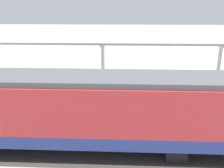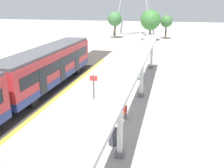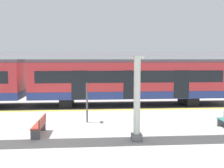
% 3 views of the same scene
% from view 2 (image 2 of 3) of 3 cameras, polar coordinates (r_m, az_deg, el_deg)
% --- Properties ---
extents(ground_plane, '(176.00, 176.00, 0.00)m').
position_cam_2_polar(ground_plane, '(17.95, -5.47, -6.68)').
color(ground_plane, '#A49F99').
extents(tactile_edge_strip, '(0.36, 35.47, 0.01)m').
position_cam_2_polar(tactile_edge_strip, '(19.23, -15.23, -5.54)').
color(tactile_edge_strip, yellow).
rests_on(tactile_edge_strip, ground).
extents(trackbed, '(3.20, 47.47, 0.01)m').
position_cam_2_polar(trackbed, '(20.10, -19.74, -4.96)').
color(trackbed, '#38332D').
rests_on(trackbed, ground).
extents(train_far_carriage, '(2.65, 14.56, 3.48)m').
position_cam_2_polar(train_far_carriage, '(23.84, -13.62, 3.69)').
color(train_far_carriage, '#BB2F34').
rests_on(train_far_carriage, ground).
extents(canopy_pillar_second, '(1.10, 0.44, 3.63)m').
position_cam_2_polar(canopy_pillar_second, '(12.55, 1.76, -8.46)').
color(canopy_pillar_second, slate).
rests_on(canopy_pillar_second, ground).
extents(canopy_pillar_third, '(1.10, 0.44, 3.63)m').
position_cam_2_polar(canopy_pillar_third, '(20.73, 6.50, 2.04)').
color(canopy_pillar_third, slate).
rests_on(canopy_pillar_third, ground).
extents(canopy_pillar_fourth, '(1.10, 0.44, 3.63)m').
position_cam_2_polar(canopy_pillar_fourth, '(30.05, 8.64, 6.80)').
color(canopy_pillar_fourth, slate).
rests_on(canopy_pillar_fourth, ground).
extents(canopy_beam, '(1.20, 28.52, 0.16)m').
position_cam_2_polar(canopy_beam, '(16.16, 4.95, 4.49)').
color(canopy_beam, '#A8AAB2').
rests_on(canopy_beam, canopy_pillar_nearest).
extents(bench_near_end, '(1.50, 0.44, 0.86)m').
position_cam_2_polar(bench_near_end, '(17.32, 0.77, -5.92)').
color(bench_near_end, maroon).
rests_on(bench_near_end, ground).
extents(bench_mid_platform, '(1.50, 0.44, 0.86)m').
position_cam_2_polar(bench_mid_platform, '(25.91, 4.82, 2.04)').
color(bench_mid_platform, '#307670').
rests_on(bench_mid_platform, ground).
extents(trash_bin, '(0.48, 0.48, 0.95)m').
position_cam_2_polar(trash_bin, '(14.19, 0.23, -11.38)').
color(trash_bin, '#3E404B').
rests_on(trash_bin, ground).
extents(platform_info_sign, '(0.56, 0.10, 2.20)m').
position_cam_2_polar(platform_info_sign, '(19.44, -4.01, -0.52)').
color(platform_info_sign, '#4C4C51').
rests_on(platform_info_sign, ground).
extents(tree_left_background, '(2.44, 2.44, 4.75)m').
position_cam_2_polar(tree_left_background, '(55.37, 11.76, 13.21)').
color(tree_left_background, brown).
rests_on(tree_left_background, ground).
extents(tree_right_background, '(3.85, 3.85, 5.87)m').
position_cam_2_polar(tree_right_background, '(52.14, 8.37, 13.63)').
color(tree_right_background, brown).
rests_on(tree_right_background, ground).
extents(tree_centre_background, '(2.93, 2.93, 5.36)m').
position_cam_2_polar(tree_centre_background, '(55.34, 0.64, 13.95)').
color(tree_centre_background, brown).
rests_on(tree_centre_background, ground).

